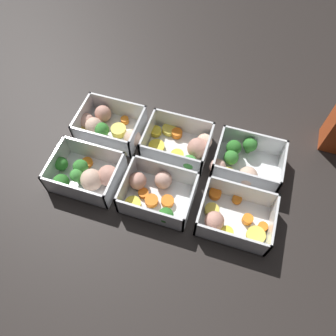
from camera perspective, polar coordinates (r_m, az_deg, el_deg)
name	(u,v)px	position (r m, az deg, el deg)	size (l,w,h in m)	color
ground_plane	(168,173)	(0.77, 0.00, -0.82)	(4.00, 4.00, 0.00)	#282321
container_near_left	(87,175)	(0.76, -13.93, -1.16)	(0.17, 0.12, 0.06)	white
container_near_center	(155,193)	(0.72, -2.23, -4.36)	(0.16, 0.12, 0.06)	white
container_near_right	(231,218)	(0.71, 10.99, -8.54)	(0.15, 0.12, 0.06)	white
container_far_left	(107,127)	(0.83, -10.51, 7.09)	(0.18, 0.13, 0.06)	white
container_far_center	(184,145)	(0.79, 2.85, 3.94)	(0.17, 0.13, 0.06)	white
container_far_right	(242,162)	(0.78, 12.71, 1.03)	(0.16, 0.12, 0.06)	white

